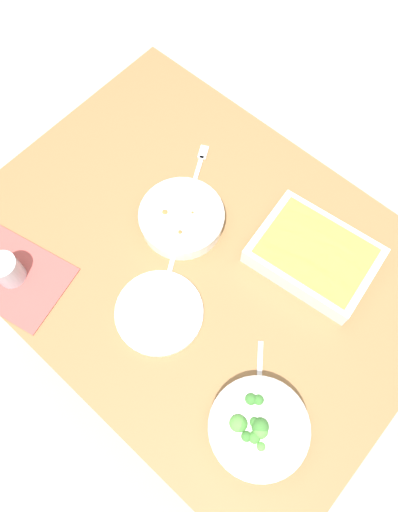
% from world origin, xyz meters
% --- Properties ---
extents(ground_plane, '(6.00, 6.00, 0.00)m').
position_xyz_m(ground_plane, '(0.00, 0.00, 0.00)').
color(ground_plane, '#B2A899').
extents(dining_table, '(1.20, 0.90, 0.74)m').
position_xyz_m(dining_table, '(0.00, 0.00, 0.65)').
color(dining_table, olive).
rests_on(dining_table, ground_plane).
extents(placemat, '(0.32, 0.26, 0.00)m').
position_xyz_m(placemat, '(0.32, 0.36, 0.74)').
color(placemat, '#B24C47').
rests_on(placemat, dining_table).
extents(stew_bowl, '(0.23, 0.23, 0.06)m').
position_xyz_m(stew_bowl, '(0.10, -0.04, 0.77)').
color(stew_bowl, white).
rests_on(stew_bowl, dining_table).
extents(broccoli_bowl, '(0.23, 0.23, 0.07)m').
position_xyz_m(broccoli_bowl, '(-0.38, 0.23, 0.77)').
color(broccoli_bowl, white).
rests_on(broccoli_bowl, dining_table).
extents(baking_dish, '(0.32, 0.25, 0.06)m').
position_xyz_m(baking_dish, '(-0.23, -0.19, 0.77)').
color(baking_dish, silver).
rests_on(baking_dish, dining_table).
extents(drink_cup, '(0.07, 0.07, 0.08)m').
position_xyz_m(drink_cup, '(0.32, 0.36, 0.78)').
color(drink_cup, '#B2BCC6').
rests_on(drink_cup, dining_table).
extents(side_plate, '(0.22, 0.22, 0.01)m').
position_xyz_m(side_plate, '(-0.03, 0.18, 0.75)').
color(side_plate, white).
rests_on(side_plate, dining_table).
extents(spoon_by_stew, '(0.10, 0.16, 0.01)m').
position_xyz_m(spoon_by_stew, '(0.04, 0.06, 0.74)').
color(spoon_by_stew, silver).
rests_on(spoon_by_stew, dining_table).
extents(spoon_by_broccoli, '(0.12, 0.15, 0.01)m').
position_xyz_m(spoon_by_broccoli, '(-0.33, 0.16, 0.74)').
color(spoon_by_broccoli, silver).
rests_on(spoon_by_broccoli, dining_table).
extents(fork_on_table, '(0.10, 0.17, 0.01)m').
position_xyz_m(fork_on_table, '(0.18, -0.20, 0.74)').
color(fork_on_table, silver).
rests_on(fork_on_table, dining_table).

